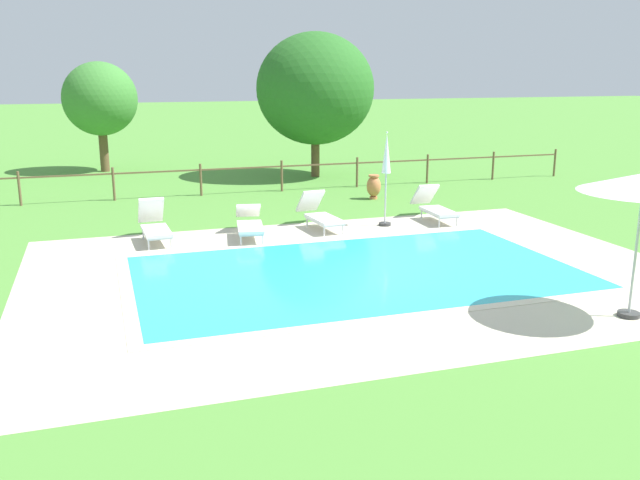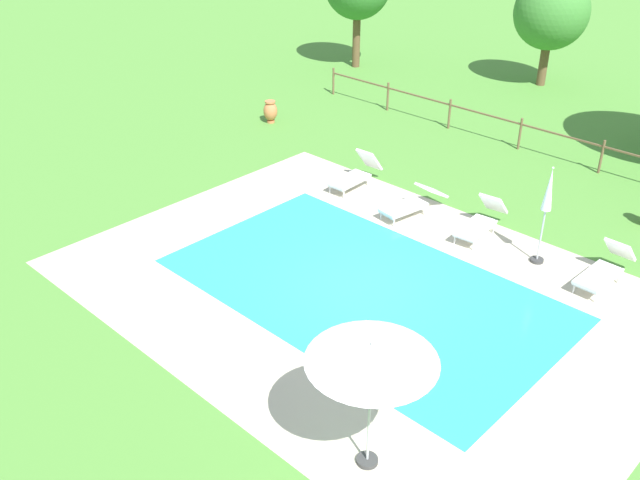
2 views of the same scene
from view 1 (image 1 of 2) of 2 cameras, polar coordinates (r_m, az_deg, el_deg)
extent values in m
plane|color=#518E38|center=(13.86, 3.13, -2.69)|extent=(160.00, 160.00, 0.00)
cube|color=beige|center=(13.86, 3.13, -2.67)|extent=(13.14, 9.47, 0.01)
cube|color=#2DB7C6|center=(13.86, 3.13, -2.67)|extent=(8.81, 5.13, 0.01)
cube|color=beige|center=(16.30, -0.28, -0.08)|extent=(9.29, 0.24, 0.01)
cube|color=beige|center=(11.52, 7.99, -6.27)|extent=(9.29, 0.24, 0.01)
cube|color=beige|center=(16.01, 18.42, -1.07)|extent=(0.24, 5.13, 0.01)
cube|color=beige|center=(12.99, -15.90, -4.34)|extent=(0.24, 5.13, 0.01)
cube|color=white|center=(16.45, -13.57, 0.75)|extent=(0.65, 1.32, 0.07)
cube|color=white|center=(17.27, -14.01, 2.46)|extent=(0.62, 0.61, 0.70)
cube|color=silver|center=(16.46, -13.56, 0.57)|extent=(0.62, 1.30, 0.04)
cylinder|color=silver|center=(15.99, -12.38, -0.20)|extent=(0.04, 0.04, 0.28)
cylinder|color=silver|center=(15.93, -14.19, -0.36)|extent=(0.04, 0.04, 0.28)
cylinder|color=silver|center=(17.06, -12.92, 0.65)|extent=(0.04, 0.04, 0.28)
cylinder|color=silver|center=(17.00, -14.62, 0.51)|extent=(0.04, 0.04, 0.28)
cube|color=white|center=(18.54, 9.96, 2.41)|extent=(0.64, 1.32, 0.07)
cube|color=white|center=(19.32, 8.77, 3.82)|extent=(0.62, 0.66, 0.64)
cube|color=silver|center=(18.55, 9.96, 2.24)|extent=(0.61, 1.29, 0.04)
cylinder|color=silver|center=(18.21, 11.42, 1.56)|extent=(0.04, 0.04, 0.28)
cylinder|color=silver|center=(17.98, 9.98, 1.47)|extent=(0.04, 0.04, 0.28)
cylinder|color=silver|center=(19.17, 9.91, 2.25)|extent=(0.04, 0.04, 0.28)
cylinder|color=silver|center=(18.95, 8.52, 2.18)|extent=(0.04, 0.04, 0.28)
cube|color=white|center=(17.30, 0.38, 1.79)|extent=(0.72, 1.35, 0.07)
cube|color=white|center=(18.09, -0.83, 3.31)|extent=(0.66, 0.69, 0.65)
cube|color=silver|center=(17.32, 0.38, 1.62)|extent=(0.69, 1.32, 0.04)
cylinder|color=silver|center=(16.96, 1.93, 0.93)|extent=(0.04, 0.04, 0.28)
cylinder|color=silver|center=(16.75, 0.35, 0.77)|extent=(0.04, 0.04, 0.28)
cylinder|color=silver|center=(17.94, 0.41, 1.66)|extent=(0.04, 0.04, 0.28)
cylinder|color=silver|center=(17.74, -1.10, 1.52)|extent=(0.04, 0.04, 0.28)
cube|color=white|center=(16.46, -5.88, 1.08)|extent=(0.81, 1.38, 0.07)
cube|color=white|center=(17.41, -6.06, 2.48)|extent=(0.72, 0.86, 0.47)
cube|color=silver|center=(16.47, -5.87, 0.90)|extent=(0.77, 1.35, 0.04)
cylinder|color=silver|center=(15.98, -4.85, 0.07)|extent=(0.04, 0.04, 0.28)
cylinder|color=silver|center=(15.96, -6.67, 0.00)|extent=(0.04, 0.04, 0.28)
cylinder|color=silver|center=(17.05, -5.10, 0.95)|extent=(0.04, 0.04, 0.28)
cylinder|color=silver|center=(17.03, -6.81, 0.89)|extent=(0.04, 0.04, 0.28)
cylinder|color=#383838|center=(12.47, 24.48, -5.70)|extent=(0.36, 0.36, 0.08)
cylinder|color=#B2B5B7|center=(12.16, 25.03, -0.56)|extent=(0.04, 0.04, 2.39)
cylinder|color=#383838|center=(18.04, 5.46, 1.34)|extent=(0.32, 0.32, 0.08)
cylinder|color=#B2B5B7|center=(17.90, 5.51, 3.40)|extent=(0.04, 0.04, 1.40)
cone|color=white|center=(17.72, 5.60, 7.26)|extent=(0.24, 0.24, 1.02)
sphere|color=white|center=(17.67, 5.65, 8.97)|extent=(0.05, 0.05, 0.05)
cylinder|color=#C67547|center=(21.79, 4.52, 3.56)|extent=(0.25, 0.25, 0.08)
ellipsoid|color=#C67547|center=(21.73, 4.53, 4.53)|extent=(0.45, 0.45, 0.67)
cylinder|color=#C67547|center=(21.68, 4.55, 5.39)|extent=(0.34, 0.34, 0.06)
cylinder|color=brown|center=(22.47, -23.92, 3.97)|extent=(0.08, 0.08, 1.05)
cylinder|color=brown|center=(22.35, -16.94, 4.52)|extent=(0.08, 0.08, 1.05)
cylinder|color=brown|center=(22.56, -9.97, 5.00)|extent=(0.08, 0.08, 1.05)
cylinder|color=brown|center=(23.10, -3.23, 5.40)|extent=(0.08, 0.08, 1.05)
cylinder|color=brown|center=(23.94, 3.13, 5.70)|extent=(0.08, 0.08, 1.05)
cylinder|color=brown|center=(25.05, 9.00, 5.92)|extent=(0.08, 0.08, 1.05)
cylinder|color=brown|center=(26.40, 14.33, 6.07)|extent=(0.08, 0.08, 1.05)
cylinder|color=brown|center=(27.95, 19.10, 6.15)|extent=(0.08, 0.08, 1.05)
cube|color=brown|center=(23.06, -3.24, 6.19)|extent=(21.87, 0.05, 0.05)
cylinder|color=brown|center=(29.03, -17.69, 7.29)|extent=(0.35, 0.35, 1.81)
ellipsoid|color=#3D7F33|center=(28.88, -17.99, 11.21)|extent=(2.92, 2.92, 2.90)
cylinder|color=brown|center=(26.35, -0.39, 7.26)|extent=(0.32, 0.32, 1.76)
ellipsoid|color=#286623|center=(26.18, -0.40, 12.57)|extent=(4.44, 4.44, 4.17)
camera|label=2|loc=(14.33, 68.44, 25.65)|focal=39.74mm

